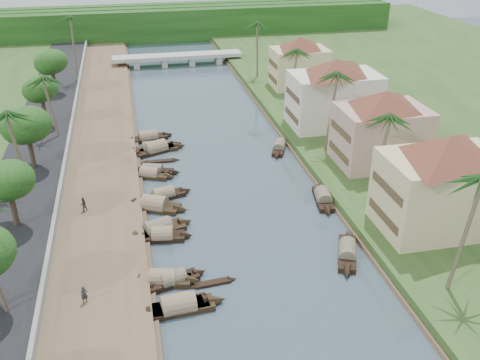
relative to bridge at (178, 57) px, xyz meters
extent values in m
plane|color=#384954|center=(0.00, -72.00, -1.72)|extent=(220.00, 220.00, 0.00)
cube|color=brown|center=(-16.00, -52.00, -1.32)|extent=(10.00, 180.00, 0.80)
cube|color=#29481D|center=(19.00, -52.00, -1.12)|extent=(16.00, 180.00, 1.20)
cube|color=black|center=(-24.50, -52.00, -1.02)|extent=(8.00, 180.00, 1.40)
cube|color=gray|center=(-20.20, -52.00, -0.37)|extent=(0.40, 180.00, 1.10)
cube|color=#15390F|center=(0.00, 23.00, 2.28)|extent=(120.00, 4.00, 8.00)
cube|color=#15390F|center=(0.00, 28.00, 2.28)|extent=(120.00, 4.00, 8.00)
cube|color=#15390F|center=(0.00, 33.00, 2.28)|extent=(120.00, 4.00, 8.00)
cube|color=#A8A99E|center=(0.00, 0.00, 0.28)|extent=(28.00, 4.00, 0.80)
cube|color=#A8A99E|center=(-9.00, 0.00, -0.82)|extent=(1.20, 3.50, 1.80)
cube|color=#A8A99E|center=(-3.00, 0.00, -0.82)|extent=(1.20, 3.50, 1.80)
cube|color=#A8A99E|center=(3.00, 0.00, -0.82)|extent=(1.20, 3.50, 1.80)
cube|color=#A8A99E|center=(9.00, 0.00, -0.82)|extent=(1.20, 3.50, 1.80)
cube|color=#CEBD8A|center=(19.00, -74.00, 3.48)|extent=(12.00, 8.00, 8.00)
pyramid|color=brown|center=(19.00, -74.00, 8.58)|extent=(14.85, 14.85, 2.20)
cube|color=#4D3924|center=(12.95, -74.00, 1.48)|extent=(0.10, 6.40, 0.90)
cube|color=#4D3924|center=(12.95, -74.00, 4.68)|extent=(0.10, 6.40, 0.90)
cube|color=tan|center=(20.00, -58.00, 3.23)|extent=(11.00, 8.00, 7.50)
pyramid|color=brown|center=(20.00, -58.00, 8.08)|extent=(14.11, 14.11, 2.20)
cube|color=#4D3924|center=(14.45, -58.00, 1.35)|extent=(0.10, 6.40, 0.90)
cube|color=#4D3924|center=(14.45, -58.00, 4.35)|extent=(0.10, 6.40, 0.90)
cube|color=silver|center=(19.00, -44.00, 3.48)|extent=(13.00, 8.00, 8.00)
pyramid|color=brown|center=(19.00, -44.00, 8.58)|extent=(15.59, 15.59, 2.20)
cube|color=#4D3924|center=(12.45, -44.00, 1.48)|extent=(0.10, 6.40, 0.90)
cube|color=#4D3924|center=(12.45, -44.00, 4.68)|extent=(0.10, 6.40, 0.90)
cube|color=#CEBD8A|center=(20.00, -24.00, 2.98)|extent=(10.00, 7.00, 7.00)
pyramid|color=brown|center=(20.00, -24.00, 7.58)|extent=(12.62, 12.62, 2.20)
cube|color=#4D3924|center=(14.95, -24.00, 1.23)|extent=(0.10, 5.60, 0.90)
cube|color=#4D3924|center=(14.95, -24.00, 4.03)|extent=(0.10, 5.60, 0.90)
cube|color=black|center=(-8.88, -80.09, -1.52)|extent=(5.75, 2.62, 0.70)
cone|color=black|center=(-5.81, -79.73, -1.44)|extent=(1.82, 1.96, 1.96)
cone|color=black|center=(-11.95, -80.45, -1.44)|extent=(1.82, 1.96, 1.96)
cylinder|color=#7C6A4F|center=(-8.88, -80.09, -1.14)|extent=(4.46, 2.54, 2.06)
cube|color=black|center=(-8.67, -80.14, -1.52)|extent=(6.17, 2.27, 0.70)
cone|color=black|center=(-5.30, -79.93, -1.44)|extent=(1.84, 1.81, 1.90)
cone|color=black|center=(-12.03, -80.35, -1.44)|extent=(1.84, 1.81, 1.90)
cylinder|color=#7C6A4F|center=(-8.67, -80.14, -1.14)|extent=(4.74, 2.25, 1.97)
cube|color=black|center=(-8.80, -76.32, -1.52)|extent=(5.08, 2.80, 0.70)
cone|color=black|center=(-6.21, -75.59, -1.44)|extent=(1.72, 1.72, 1.54)
cone|color=black|center=(-11.39, -77.05, -1.44)|extent=(1.72, 1.72, 1.54)
cylinder|color=#6C6451|center=(-8.80, -76.32, -1.14)|extent=(3.99, 2.55, 1.61)
cube|color=black|center=(-9.75, -76.06, -1.52)|extent=(5.42, 2.85, 0.70)
cone|color=black|center=(-6.95, -76.70, -1.44)|extent=(1.81, 1.87, 1.74)
cone|color=black|center=(-12.55, -75.43, -1.44)|extent=(1.81, 1.87, 1.74)
cylinder|color=#7C6A4F|center=(-9.75, -76.06, -1.14)|extent=(4.25, 2.65, 1.82)
cube|color=black|center=(-9.15, -68.63, -1.52)|extent=(4.81, 2.38, 0.70)
cone|color=black|center=(-6.62, -68.97, -1.44)|extent=(1.57, 1.77, 1.74)
cone|color=black|center=(-11.69, -68.28, -1.44)|extent=(1.57, 1.77, 1.74)
cylinder|color=#7C6A4F|center=(-9.15, -68.63, -1.14)|extent=(3.74, 2.31, 1.85)
cube|color=black|center=(-9.50, -67.34, -1.52)|extent=(6.18, 3.82, 0.70)
cone|color=black|center=(-6.43, -66.32, -1.44)|extent=(2.21, 2.32, 2.06)
cone|color=black|center=(-12.56, -68.37, -1.44)|extent=(2.21, 2.32, 2.06)
cylinder|color=#6C6451|center=(-9.50, -67.34, -1.14)|extent=(4.90, 3.47, 2.17)
cube|color=black|center=(-8.26, -59.71, -1.52)|extent=(5.43, 2.82, 0.70)
cone|color=black|center=(-5.46, -59.03, -1.44)|extent=(1.80, 1.78, 1.64)
cone|color=black|center=(-11.07, -60.40, -1.44)|extent=(1.80, 1.78, 1.64)
cylinder|color=#7C6A4F|center=(-8.26, -59.71, -1.14)|extent=(4.26, 2.59, 1.70)
cube|color=black|center=(-9.50, -62.07, -1.52)|extent=(6.19, 4.45, 0.70)
cone|color=black|center=(-6.58, -63.46, -1.44)|extent=(2.38, 2.50, 2.14)
cone|color=black|center=(-12.43, -60.69, -1.44)|extent=(2.38, 2.50, 2.14)
cylinder|color=#7C6A4F|center=(-9.50, -62.07, -1.14)|extent=(4.98, 3.94, 2.26)
cube|color=black|center=(-9.12, -52.81, -1.52)|extent=(5.62, 3.08, 0.70)
cone|color=black|center=(-6.26, -53.67, -1.44)|extent=(1.88, 1.82, 1.62)
cone|color=black|center=(-11.98, -51.95, -1.44)|extent=(1.88, 1.82, 1.62)
cylinder|color=#6C6451|center=(-9.12, -52.81, -1.14)|extent=(4.42, 2.78, 1.67)
cube|color=black|center=(-9.53, -53.78, -1.52)|extent=(5.18, 3.43, 0.70)
cone|color=black|center=(-7.00, -54.86, -1.44)|extent=(1.88, 1.90, 1.62)
cone|color=black|center=(-12.05, -52.71, -1.44)|extent=(1.88, 1.90, 1.62)
cylinder|color=#7C6A4F|center=(-9.53, -53.78, -1.14)|extent=(4.13, 3.03, 1.68)
cube|color=black|center=(-8.19, -45.91, -1.52)|extent=(6.62, 4.46, 0.70)
cone|color=black|center=(-4.99, -44.53, -1.44)|extent=(2.44, 2.50, 2.14)
cone|color=black|center=(-11.40, -47.28, -1.44)|extent=(2.44, 2.50, 2.14)
cylinder|color=#7C6A4F|center=(-8.19, -45.91, -1.14)|extent=(5.29, 3.95, 2.24)
cube|color=black|center=(-8.38, -45.53, -1.52)|extent=(6.78, 2.36, 0.70)
cone|color=black|center=(-4.70, -45.24, -1.44)|extent=(2.00, 1.81, 1.88)
cone|color=black|center=(-12.07, -45.81, -1.44)|extent=(2.00, 1.81, 1.88)
cylinder|color=#6C6451|center=(-8.38, -45.53, -1.14)|extent=(5.22, 2.31, 1.93)
cube|color=black|center=(-8.97, -41.33, -1.52)|extent=(5.89, 2.96, 0.70)
cone|color=black|center=(-5.91, -40.68, -1.44)|extent=(1.93, 1.95, 1.83)
cone|color=black|center=(-12.03, -41.98, -1.44)|extent=(1.93, 1.95, 1.83)
cylinder|color=#7C6A4F|center=(-8.97, -41.33, -1.14)|extent=(4.61, 2.76, 1.91)
cube|color=black|center=(8.70, -75.56, -1.52)|extent=(3.89, 6.26, 0.70)
cone|color=black|center=(9.98, -72.44, -1.44)|extent=(2.08, 2.17, 1.74)
cone|color=black|center=(7.42, -78.67, -1.44)|extent=(2.08, 2.17, 1.74)
cylinder|color=#6C6451|center=(8.70, -75.56, -1.14)|extent=(3.41, 4.96, 1.79)
cube|color=black|center=(10.22, -64.47, -1.52)|extent=(2.72, 5.86, 0.70)
cone|color=black|center=(10.75, -61.38, -1.44)|extent=(1.86, 1.87, 1.79)
cone|color=black|center=(9.69, -67.55, -1.44)|extent=(1.86, 1.87, 1.79)
cylinder|color=#6C6451|center=(10.22, -64.47, -1.14)|extent=(2.56, 4.56, 1.86)
cube|color=black|center=(9.25, -48.82, -1.52)|extent=(3.54, 5.69, 0.70)
cone|color=black|center=(10.41, -45.99, -1.44)|extent=(1.90, 1.98, 1.60)
cone|color=black|center=(8.09, -51.65, -1.44)|extent=(1.90, 1.98, 1.60)
cylinder|color=#6C6451|center=(9.25, -48.82, -1.14)|extent=(3.11, 4.51, 1.64)
cube|color=black|center=(-5.22, -77.16, -1.62)|extent=(3.42, 1.06, 0.35)
cone|color=black|center=(-3.33, -76.99, -1.62)|extent=(0.91, 0.82, 0.75)
cone|color=black|center=(-7.10, -77.34, -1.62)|extent=(0.91, 0.82, 0.75)
cube|color=black|center=(-7.92, -49.47, -1.62)|extent=(4.05, 0.83, 0.35)
cone|color=black|center=(-5.65, -49.46, -1.62)|extent=(1.02, 0.82, 0.81)
cone|color=black|center=(-10.20, -49.48, -1.62)|extent=(1.02, 0.82, 0.81)
cylinder|color=brown|center=(15.00, -83.57, 5.01)|extent=(1.50, 0.36, 11.03)
sphere|color=#1D4918|center=(15.00, -83.57, 10.31)|extent=(3.20, 3.20, 3.20)
cylinder|color=brown|center=(16.00, -65.59, 4.29)|extent=(1.64, 0.36, 9.58)
sphere|color=#1D4918|center=(16.00, -65.59, 8.90)|extent=(3.20, 3.20, 3.20)
cylinder|color=brown|center=(15.00, -52.52, 4.91)|extent=(1.30, 0.36, 10.85)
sphere|color=#1D4918|center=(15.00, -52.52, 10.12)|extent=(3.20, 3.20, 3.20)
cylinder|color=brown|center=(16.00, -32.70, 4.05)|extent=(1.14, 0.36, 9.14)
sphere|color=#1D4918|center=(16.00, -32.70, 8.43)|extent=(3.20, 3.20, 3.20)
cylinder|color=brown|center=(-24.00, -56.56, 4.53)|extent=(1.30, 0.36, 9.69)
sphere|color=#1D4918|center=(-24.00, -56.56, 9.18)|extent=(3.20, 3.20, 3.20)
cylinder|color=brown|center=(-22.00, -40.24, 4.12)|extent=(1.22, 0.36, 8.87)
sphere|color=#1D4918|center=(-22.00, -40.24, 8.38)|extent=(3.20, 3.20, 3.20)
cylinder|color=brown|center=(14.00, -16.04, 4.75)|extent=(0.53, 0.36, 10.55)
sphere|color=#1D4918|center=(14.00, -16.04, 9.81)|extent=(3.20, 3.20, 3.20)
cylinder|color=brown|center=(-20.50, -12.14, 5.72)|extent=(0.65, 0.36, 12.09)
sphere|color=#1D4918|center=(-20.50, -12.14, 11.52)|extent=(3.20, 3.20, 3.20)
cylinder|color=#3F3024|center=(-24.00, -64.79, 1.44)|extent=(0.60, 0.60, 3.60)
ellipsoid|color=#15390F|center=(-24.00, -64.79, 4.88)|extent=(4.85, 4.85, 3.99)
cylinder|color=#3F3024|center=(-24.00, -50.34, 1.59)|extent=(0.60, 0.60, 3.91)
ellipsoid|color=#15390F|center=(-24.00, -50.34, 5.33)|extent=(5.48, 5.48, 4.50)
cylinder|color=#3F3024|center=(-24.00, -35.09, 1.56)|extent=(0.60, 0.60, 3.85)
ellipsoid|color=#15390F|center=(-24.00, -35.09, 5.23)|extent=(4.56, 4.56, 3.75)
cylinder|color=#3F3024|center=(-24.00, -18.89, 1.52)|extent=(0.60, 0.60, 3.77)
ellipsoid|color=#15390F|center=(-24.00, -18.89, 5.13)|extent=(5.02, 5.02, 4.12)
cylinder|color=#3F3024|center=(24.00, -43.27, 1.41)|extent=(0.60, 0.60, 3.96)
ellipsoid|color=#15390F|center=(24.00, -43.27, 5.20)|extent=(4.40, 4.40, 3.62)
imported|color=#26242C|center=(-16.57, -78.28, -0.10)|extent=(0.69, 0.55, 1.64)
imported|color=#373027|center=(-17.36, -62.21, -0.09)|extent=(0.99, 0.91, 1.66)
camera|label=1|loc=(-11.13, -116.52, 29.62)|focal=40.00mm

